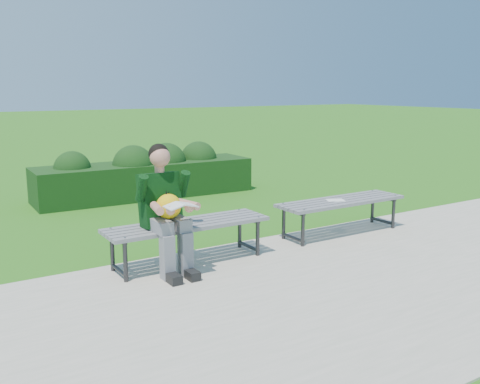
# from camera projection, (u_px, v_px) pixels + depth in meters

# --- Properties ---
(ground) EXTENTS (80.00, 80.00, 0.00)m
(ground) POSITION_uv_depth(u_px,v_px,m) (228.00, 245.00, 6.52)
(ground) COLOR #22661F
(ground) RESTS_ON ground
(walkway) EXTENTS (30.00, 3.50, 0.02)m
(walkway) POSITION_uv_depth(u_px,v_px,m) (323.00, 290.00, 5.07)
(walkway) COLOR beige
(walkway) RESTS_ON ground
(hedge) EXTENTS (3.82, 1.04, 0.93)m
(hedge) POSITION_uv_depth(u_px,v_px,m) (147.00, 174.00, 9.40)
(hedge) COLOR #0E3910
(hedge) RESTS_ON ground
(bench_left) EXTENTS (1.80, 0.50, 0.46)m
(bench_left) POSITION_uv_depth(u_px,v_px,m) (188.00, 228.00, 5.74)
(bench_left) COLOR gray
(bench_left) RESTS_ON walkway
(bench_right) EXTENTS (1.80, 0.50, 0.46)m
(bench_right) POSITION_uv_depth(u_px,v_px,m) (341.00, 204.00, 6.91)
(bench_right) COLOR gray
(bench_right) RESTS_ON walkway
(seated_boy) EXTENTS (0.56, 0.76, 1.31)m
(seated_boy) POSITION_uv_depth(u_px,v_px,m) (165.00, 205.00, 5.44)
(seated_boy) COLOR gray
(seated_boy) RESTS_ON walkway
(paper_sheet) EXTENTS (0.27, 0.24, 0.01)m
(paper_sheet) POSITION_uv_depth(u_px,v_px,m) (335.00, 200.00, 6.85)
(paper_sheet) COLOR white
(paper_sheet) RESTS_ON bench_right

